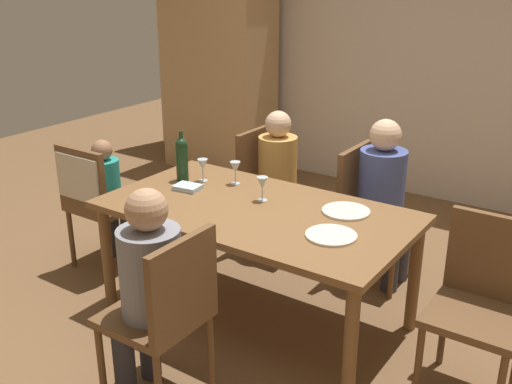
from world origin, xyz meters
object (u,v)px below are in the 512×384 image
(wine_glass_near_left, at_px, (235,168))
(wine_glass_centre, at_px, (262,184))
(dining_table, at_px, (256,221))
(chair_left_end, at_px, (92,192))
(dinner_plate_guest_left, at_px, (346,211))
(person_woman_host, at_px, (280,172))
(person_man_guest, at_px, (148,281))
(chair_far_right, at_px, (368,205))
(chair_near, at_px, (167,309))
(armoire_cabinet, at_px, (219,65))
(wine_glass_near_right, at_px, (203,165))
(chair_far_left, at_px, (268,182))
(person_child_small, at_px, (108,190))
(wine_bottle_tall_green, at_px, (182,158))
(dinner_plate_host, at_px, (331,235))
(chair_right_end, at_px, (482,296))
(person_man_bearded, at_px, (385,191))

(wine_glass_near_left, bearing_deg, wine_glass_centre, -25.61)
(dining_table, bearing_deg, chair_left_end, -174.48)
(dinner_plate_guest_left, bearing_deg, person_woman_host, 142.89)
(wine_glass_near_left, bearing_deg, person_man_guest, -74.43)
(chair_far_right, distance_m, dinner_plate_guest_left, 0.68)
(chair_near, relative_size, wine_glass_centre, 6.17)
(armoire_cabinet, distance_m, wine_glass_near_right, 2.52)
(person_woman_host, bearing_deg, person_man_guest, 11.49)
(chair_far_left, xyz_separation_m, person_woman_host, (0.11, 0.00, 0.10))
(person_child_small, bearing_deg, wine_bottle_tall_green, 9.90)
(person_woman_host, xyz_separation_m, wine_glass_near_left, (0.04, -0.60, 0.20))
(chair_far_left, xyz_separation_m, wine_glass_near_right, (-0.06, -0.68, 0.30))
(chair_far_right, distance_m, person_child_small, 1.81)
(chair_near, xyz_separation_m, dinner_plate_host, (0.45, 0.77, 0.20))
(dinner_plate_guest_left, bearing_deg, person_man_guest, -113.58)
(armoire_cabinet, height_order, wine_glass_near_left, armoire_cabinet)
(person_man_guest, distance_m, dinner_plate_host, 0.96)
(dining_table, distance_m, chair_far_left, 1.01)
(chair_far_left, height_order, wine_glass_near_left, chair_far_left)
(armoire_cabinet, xyz_separation_m, wine_bottle_tall_green, (1.33, -2.11, -0.21))
(chair_near, relative_size, wine_bottle_tall_green, 2.78)
(chair_left_end, bearing_deg, person_woman_host, 47.85)
(chair_near, distance_m, wine_glass_centre, 1.04)
(person_woman_host, xyz_separation_m, wine_bottle_tall_green, (-0.29, -0.74, 0.25))
(chair_left_end, distance_m, person_man_guest, 1.46)
(person_child_small, xyz_separation_m, wine_glass_centre, (1.24, 0.10, 0.28))
(dining_table, relative_size, chair_far_right, 1.96)
(chair_right_end, relative_size, wine_bottle_tall_green, 2.78)
(wine_glass_near_right, bearing_deg, wine_glass_centre, -7.99)
(chair_near, height_order, wine_glass_centre, chair_near)
(wine_bottle_tall_green, bearing_deg, chair_left_end, -157.37)
(armoire_cabinet, bearing_deg, wine_glass_near_right, -54.70)
(chair_left_end, relative_size, dinner_plate_guest_left, 3.35)
(dining_table, xyz_separation_m, wine_glass_near_right, (-0.55, 0.19, 0.18))
(wine_bottle_tall_green, distance_m, dinner_plate_guest_left, 1.14)
(wine_glass_near_left, bearing_deg, person_woman_host, 93.50)
(chair_left_end, bearing_deg, person_man_guest, -30.78)
(wine_bottle_tall_green, xyz_separation_m, wine_glass_near_left, (0.33, 0.14, -0.05))
(wine_glass_near_right, bearing_deg, chair_right_end, -3.27)
(chair_far_right, xyz_separation_m, person_man_bearded, (0.11, 0.00, 0.12))
(chair_left_end, bearing_deg, dinner_plate_host, 0.72)
(dining_table, distance_m, person_child_small, 1.28)
(person_woman_host, bearing_deg, chair_right_end, 64.72)
(person_child_small, height_order, wine_bottle_tall_green, wine_bottle_tall_green)
(chair_far_left, xyz_separation_m, dinner_plate_host, (1.03, -0.97, 0.20))
(chair_far_right, height_order, dinner_plate_host, chair_far_right)
(person_man_bearded, bearing_deg, person_woman_host, -90.00)
(armoire_cabinet, xyz_separation_m, chair_far_left, (1.51, -1.37, -0.56))
(armoire_cabinet, distance_m, dining_table, 3.04)
(chair_near, distance_m, dinner_plate_host, 0.92)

